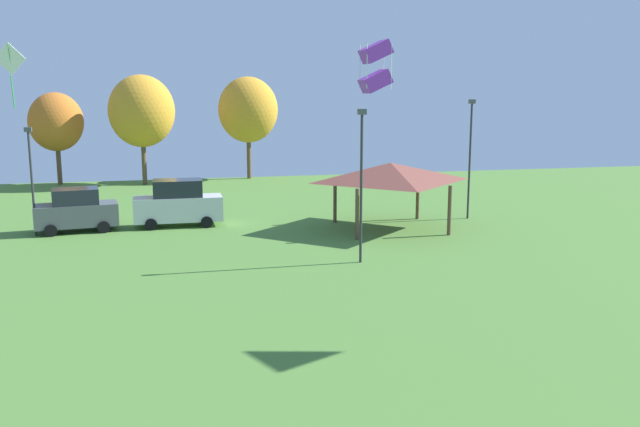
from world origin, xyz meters
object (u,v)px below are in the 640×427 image
object	(u,v)px
treeline_tree_2	(142,111)
treeline_tree_3	(248,110)
parked_car_leftmost	(76,210)
park_pavilion	(390,172)
treeline_tree_1	(56,122)
kite_flying_4	(10,62)
light_post_2	(361,178)
parked_car_second_from_left	(178,204)
light_post_0	(31,174)
light_post_1	(470,153)
kite_flying_2	(375,67)

from	to	relation	value
treeline_tree_2	treeline_tree_3	size ratio (longest dim) A/B	1.01
parked_car_leftmost	treeline_tree_3	xyz separation A→B (m)	(11.60, 19.72, 4.62)
park_pavilion	treeline_tree_1	xyz separation A→B (m)	(-19.99, 22.13, 1.85)
kite_flying_4	park_pavilion	distance (m)	19.32
treeline_tree_3	treeline_tree_1	bearing A→B (deg)	-177.98
park_pavilion	light_post_2	size ratio (longest dim) A/B	0.97
parked_car_second_from_left	light_post_2	distance (m)	12.72
light_post_0	treeline_tree_2	world-z (taller)	treeline_tree_2
parked_car_leftmost	light_post_1	distance (m)	22.09
parked_car_leftmost	parked_car_second_from_left	bearing A→B (deg)	-4.76
light_post_1	park_pavilion	bearing A→B (deg)	-161.97
treeline_tree_1	kite_flying_4	bearing A→B (deg)	-86.15
parked_car_second_from_left	light_post_1	bearing A→B (deg)	-5.01
light_post_0	light_post_1	bearing A→B (deg)	-1.42
park_pavilion	treeline_tree_2	xyz separation A→B (m)	(-13.43, 20.80, 2.69)
light_post_2	treeline_tree_3	xyz separation A→B (m)	(-1.30, 29.34, 2.03)
kite_flying_2	parked_car_second_from_left	bearing A→B (deg)	103.64
light_post_1	treeline_tree_2	bearing A→B (deg)	134.70
kite_flying_4	treeline_tree_3	size ratio (longest dim) A/B	0.35
park_pavilion	treeline_tree_2	bearing A→B (deg)	122.85
kite_flying_2	kite_flying_4	world-z (taller)	kite_flying_4
kite_flying_2	treeline_tree_2	size ratio (longest dim) A/B	0.16
kite_flying_4	parked_car_leftmost	xyz separation A→B (m)	(2.01, 3.30, -7.55)
parked_car_leftmost	light_post_0	world-z (taller)	light_post_0
light_post_2	treeline_tree_3	distance (m)	29.44
treeline_tree_1	treeline_tree_3	world-z (taller)	treeline_tree_3
light_post_0	treeline_tree_2	bearing A→B (deg)	74.79
kite_flying_4	light_post_0	bearing A→B (deg)	89.27
kite_flying_2	treeline_tree_1	distance (m)	41.59
light_post_0	light_post_1	distance (m)	23.88
light_post_0	light_post_2	world-z (taller)	light_post_2
light_post_1	treeline_tree_1	distance (m)	32.58
kite_flying_2	parked_car_leftmost	distance (m)	23.45
parked_car_leftmost	light_post_2	size ratio (longest dim) A/B	0.66
kite_flying_4	park_pavilion	size ratio (longest dim) A/B	0.46
park_pavilion	light_post_0	distance (m)	18.60
treeline_tree_2	parked_car_leftmost	bearing A→B (deg)	-99.67
parked_car_second_from_left	treeline_tree_3	bearing A→B (deg)	72.15
treeline_tree_3	kite_flying_2	bearing A→B (deg)	-91.98
treeline_tree_1	treeline_tree_3	size ratio (longest dim) A/B	0.85
kite_flying_4	light_post_0	xyz separation A→B (m)	(0.03, 2.71, -5.51)
parked_car_leftmost	treeline_tree_1	world-z (taller)	treeline_tree_1
parked_car_leftmost	treeline_tree_3	distance (m)	23.34
kite_flying_2	light_post_0	distance (m)	23.38
light_post_1	treeline_tree_2	distance (m)	26.86
light_post_2	treeline_tree_2	xyz separation A→B (m)	(-9.85, 27.47, 2.04)
kite_flying_4	parked_car_second_from_left	xyz separation A→B (m)	(7.32, 3.59, -7.44)
parked_car_second_from_left	light_post_1	world-z (taller)	light_post_1
treeline_tree_2	treeline_tree_3	world-z (taller)	treeline_tree_2
park_pavilion	light_post_1	bearing A→B (deg)	18.03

